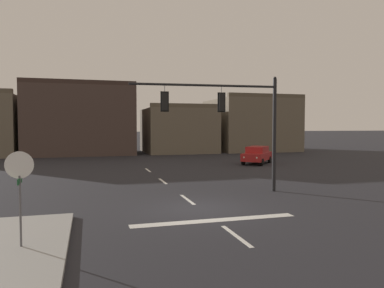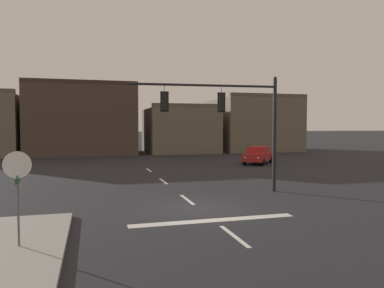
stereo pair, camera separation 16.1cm
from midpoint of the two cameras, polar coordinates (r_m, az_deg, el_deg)
name	(u,v)px [view 2 (the right image)]	position (r m, az deg, el deg)	size (l,w,h in m)	color
ground_plane	(199,209)	(15.82, 1.37, -10.05)	(400.00, 400.00, 0.00)	#232328
stop_bar_paint	(214,220)	(13.97, 3.79, -11.79)	(6.40, 0.50, 0.01)	silver
lane_centreline	(187,199)	(17.70, -0.52, -8.65)	(0.16, 26.40, 0.01)	silver
signal_mast_near_side	(232,113)	(19.25, 6.50, 4.78)	(7.78, 0.76, 6.16)	black
stop_sign	(17,176)	(11.32, -25.22, -4.49)	(0.76, 0.64, 2.83)	#56565B
car_lot_nearside	(258,155)	(34.41, 10.44, -1.64)	(4.24, 4.50, 1.61)	#A81E1E
building_row	(125,125)	(48.57, -10.27, 2.95)	(44.57, 13.38, 8.71)	#665B4C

